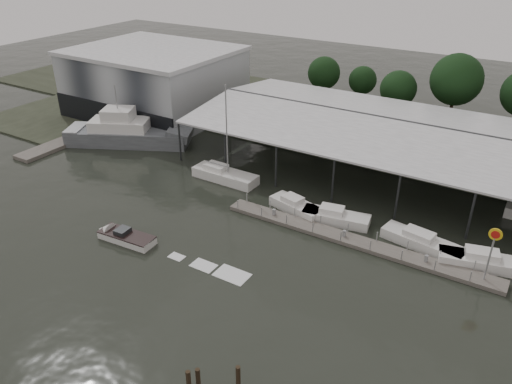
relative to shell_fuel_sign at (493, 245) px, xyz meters
The scene contains 15 objects.
ground 29.06m from the shell_fuel_sign, 159.69° to the right, with size 200.00×200.00×0.00m, color black.
land_strip_far 42.05m from the shell_fuel_sign, 130.15° to the left, with size 140.00×30.00×0.30m.
land_strip_west 70.03m from the shell_fuel_sign, 163.37° to the left, with size 20.00×40.00×0.30m.
storage_warehouse 58.52m from the shell_fuel_sign, 160.06° to the left, with size 24.50×20.50×10.50m.
covered_boat_shed 20.71m from the shell_fuel_sign, 119.05° to the left, with size 58.24×24.00×6.96m.
trawler_dock 57.26m from the shell_fuel_sign, behind, with size 3.00×18.00×0.50m.
floating_dock 12.57m from the shell_fuel_sign, behind, with size 28.00×2.00×1.40m.
shell_fuel_sign is the anchor object (origin of this frame).
grey_trawler 49.60m from the shell_fuel_sign, behind, with size 18.00×12.18×8.84m.
white_sailboat 31.25m from the shell_fuel_sign, behind, with size 8.41×2.70×12.22m.
speedboat_underway 33.87m from the shell_fuel_sign, 160.04° to the right, with size 17.56×3.41×2.00m.
moored_cruiser_0 20.16m from the shell_fuel_sign, behind, with size 6.55×3.64×1.70m.
moored_cruiser_1 15.73m from the shell_fuel_sign, 169.92° to the left, with size 7.29×3.43×1.70m.
moored_cruiser_2 7.44m from the shell_fuel_sign, 155.61° to the left, with size 8.32×3.55×1.70m.
moored_cruiser_3 4.18m from the shell_fuel_sign, 97.07° to the left, with size 8.58×4.24×1.70m.
Camera 1 is at (28.42, -29.91, 27.28)m, focal length 35.00 mm.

